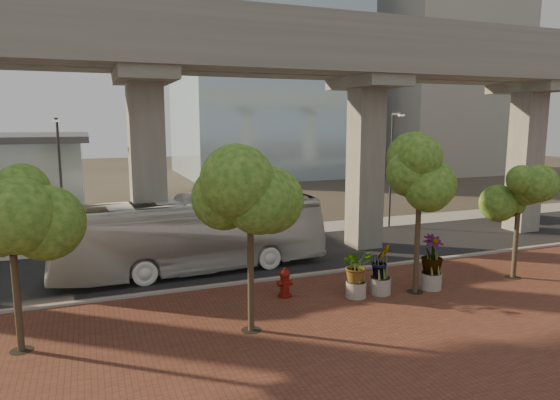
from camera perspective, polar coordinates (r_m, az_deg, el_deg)
name	(u,v)px	position (r m, az deg, el deg)	size (l,w,h in m)	color
ground	(279,267)	(25.20, -0.11, -7.63)	(160.00, 160.00, 0.00)	#363027
brick_plaza	(360,327)	(18.39, 9.17, -14.15)	(70.00, 13.00, 0.06)	brown
asphalt_road	(266,256)	(27.00, -1.64, -6.45)	(90.00, 8.00, 0.04)	black
curb_strip	(295,277)	(23.41, 1.67, -8.76)	(70.00, 0.25, 0.16)	gray
far_sidewalk	(237,235)	(32.07, -4.94, -3.95)	(90.00, 3.00, 0.06)	gray
transit_viaduct	(265,120)	(26.01, -1.72, 9.16)	(72.00, 5.60, 12.40)	gray
midrise_block	(440,86)	(75.01, 17.79, 12.30)	(18.00, 16.00, 24.00)	gray
transit_bus	(193,235)	(24.39, -9.97, -3.92)	(3.06, 13.04, 3.63)	silver
parked_car	(510,210)	(40.87, 24.82, -1.01)	(1.43, 4.14, 1.36)	black
fire_hydrant	(285,283)	(20.74, 0.55, -9.46)	(0.62, 0.55, 1.23)	#67110B
planter_front	(356,268)	(20.77, 8.73, -7.67)	(1.86, 1.86, 2.05)	#A39C93
planter_right	(432,257)	(22.43, 16.98, -6.21)	(2.20, 2.20, 2.35)	#A7A397
planter_left	(381,263)	(21.33, 11.44, -7.11)	(1.96, 1.96, 2.15)	#99978A
street_tree_far_west	(10,222)	(17.19, -28.44, -2.20)	(3.60, 3.60, 5.81)	brown
street_tree_near_west	(250,197)	(16.58, -3.45, 0.38)	(3.59, 3.59, 6.34)	brown
street_tree_near_east	(420,174)	(21.15, 15.73, 2.84)	(3.58, 3.58, 6.67)	brown
street_tree_far_east	(519,195)	(24.94, 25.68, 0.54)	(3.02, 3.02, 5.27)	brown
streetlamp_west	(61,178)	(28.11, -23.78, 2.28)	(0.36, 1.06, 7.35)	#2A2A2E
streetlamp_east	(392,162)	(34.27, 12.69, 4.26)	(0.38, 1.12, 7.70)	#323136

